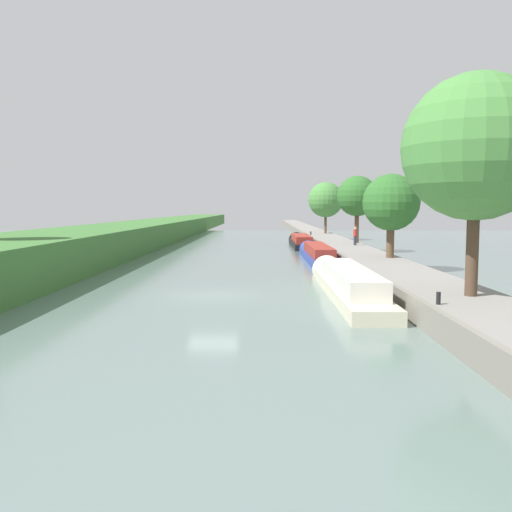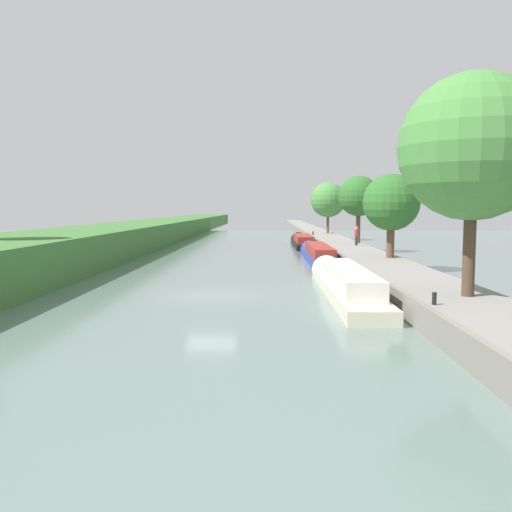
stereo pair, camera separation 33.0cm
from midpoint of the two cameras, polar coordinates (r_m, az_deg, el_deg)
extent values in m
plane|color=slate|center=(27.47, -4.89, -4.19)|extent=(160.00, 160.00, 0.00)
cube|color=gray|center=(28.34, 16.47, -3.10)|extent=(3.76, 260.00, 0.97)
cube|color=gray|center=(27.86, 12.49, -3.09)|extent=(0.25, 260.00, 1.02)
cube|color=beige|center=(27.86, 9.25, -3.48)|extent=(2.05, 15.14, 0.60)
cube|color=silver|center=(27.02, 9.51, -2.17)|extent=(1.68, 10.60, 0.87)
cone|color=beige|center=(35.91, 7.30, -1.55)|extent=(1.95, 1.23, 1.95)
cube|color=#283D93|center=(45.47, 6.26, -0.14)|extent=(1.91, 15.15, 0.61)
cube|color=maroon|center=(44.66, 6.37, 0.66)|extent=(1.57, 10.60, 0.78)
cone|color=#283D93|center=(53.56, 5.41, 0.65)|extent=(1.82, 1.15, 1.82)
cube|color=black|center=(62.47, 4.60, 1.28)|extent=(2.14, 13.57, 0.61)
cube|color=maroon|center=(61.75, 4.64, 1.87)|extent=(1.76, 9.50, 0.76)
cone|color=black|center=(69.87, 4.18, 1.68)|extent=(2.03, 1.28, 2.03)
cylinder|color=#4C3828|center=(22.64, 21.44, 1.35)|extent=(0.48, 0.48, 4.21)
sphere|color=#47843D|center=(22.72, 21.74, 10.58)|extent=(5.64, 5.64, 5.64)
cylinder|color=brown|center=(38.63, 13.71, 1.87)|extent=(0.53, 0.53, 2.76)
sphere|color=#2D6628|center=(38.57, 13.79, 5.51)|extent=(3.92, 3.92, 3.92)
cylinder|color=brown|center=(54.48, 10.38, 3.22)|extent=(0.43, 0.43, 3.53)
sphere|color=#2D6628|center=(54.47, 10.43, 6.23)|extent=(3.98, 3.98, 3.98)
cylinder|color=brown|center=(74.66, 7.20, 3.63)|extent=(0.34, 0.34, 3.27)
sphere|color=#47843D|center=(74.64, 7.22, 5.89)|extent=(4.77, 4.77, 4.77)
cylinder|color=#282D42|center=(51.11, 10.19, 1.59)|extent=(0.26, 0.26, 0.82)
cylinder|color=#B22D28|center=(51.07, 10.21, 2.39)|extent=(0.34, 0.34, 0.62)
sphere|color=tan|center=(51.05, 10.21, 2.86)|extent=(0.22, 0.22, 0.22)
cylinder|color=black|center=(20.39, 18.20, -4.24)|extent=(0.16, 0.16, 0.45)
cylinder|color=black|center=(70.31, 5.66, 2.42)|extent=(0.16, 0.16, 0.45)
camera|label=1|loc=(0.17, -90.24, -0.02)|focal=38.02mm
camera|label=2|loc=(0.17, 89.76, 0.02)|focal=38.02mm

